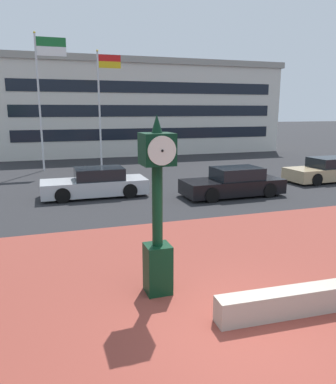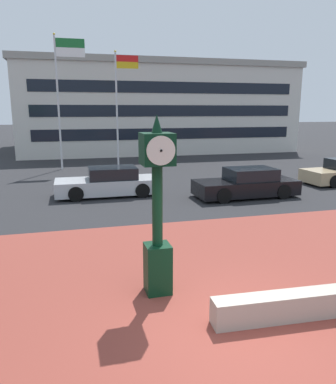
% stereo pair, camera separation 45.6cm
% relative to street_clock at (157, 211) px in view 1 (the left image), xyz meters
% --- Properties ---
extents(ground_plane, '(200.00, 200.00, 0.00)m').
position_rel_street_clock_xyz_m(ground_plane, '(1.03, -1.82, -1.79)').
color(ground_plane, '#262628').
extents(plaza_brick_paving, '(44.00, 10.57, 0.01)m').
position_rel_street_clock_xyz_m(plaza_brick_paving, '(1.03, -0.54, -1.79)').
color(plaza_brick_paving, brown).
rests_on(plaza_brick_paving, ground).
extents(planter_wall, '(3.21, 0.54, 0.50)m').
position_rel_street_clock_xyz_m(planter_wall, '(2.24, -1.63, -1.54)').
color(planter_wall, '#ADA393').
rests_on(planter_wall, ground).
extents(street_clock, '(0.63, 0.74, 3.71)m').
position_rel_street_clock_xyz_m(street_clock, '(0.00, 0.00, 0.00)').
color(street_clock, black).
rests_on(street_clock, ground).
extents(car_street_near, '(4.56, 1.93, 1.28)m').
position_rel_street_clock_xyz_m(car_street_near, '(5.80, 7.67, -1.22)').
color(car_street_near, black).
rests_on(car_street_near, ground).
extents(car_street_mid, '(4.58, 2.04, 1.28)m').
position_rel_street_clock_xyz_m(car_street_mid, '(12.30, 9.27, -1.22)').
color(car_street_mid, tan).
rests_on(car_street_mid, ground).
extents(car_street_distant, '(4.59, 1.86, 1.28)m').
position_rel_street_clock_xyz_m(car_street_distant, '(-0.07, 9.49, -1.22)').
color(car_street_distant, '#B7BABF').
rests_on(car_street_distant, ground).
extents(flagpole_primary, '(1.85, 0.14, 8.34)m').
position_rel_street_clock_xyz_m(flagpole_primary, '(-2.04, 17.85, 3.30)').
color(flagpole_primary, silver).
rests_on(flagpole_primary, ground).
extents(flagpole_secondary, '(1.54, 0.14, 7.48)m').
position_rel_street_clock_xyz_m(flagpole_secondary, '(1.53, 17.85, 2.59)').
color(flagpole_secondary, silver).
rests_on(flagpole_secondary, ground).
extents(civic_building, '(24.70, 15.90, 7.91)m').
position_rel_street_clock_xyz_m(civic_building, '(6.32, 30.86, 2.17)').
color(civic_building, beige).
rests_on(civic_building, ground).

